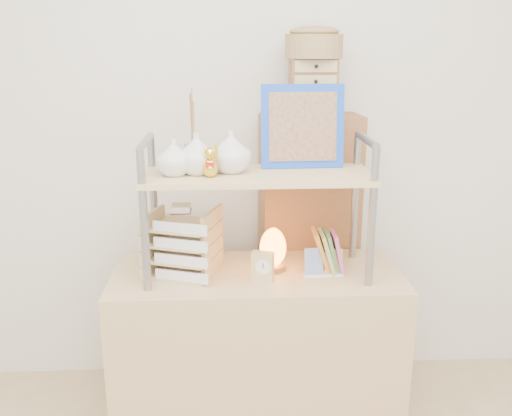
{
  "coord_description": "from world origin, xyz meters",
  "views": [
    {
      "loc": [
        -0.12,
        -0.99,
        1.68
      ],
      "look_at": [
        -0.0,
        1.2,
        1.03
      ],
      "focal_mm": 40.0,
      "sensor_mm": 36.0,
      "label": 1
    }
  ],
  "objects_px": {
    "letter_tray": "(183,247)",
    "salt_lamp": "(273,249)",
    "cabinet": "(307,256)",
    "desk": "(257,352)"
  },
  "relations": [
    {
      "from": "letter_tray",
      "to": "desk",
      "type": "bearing_deg",
      "value": 0.05
    },
    {
      "from": "salt_lamp",
      "to": "letter_tray",
      "type": "bearing_deg",
      "value": -176.09
    },
    {
      "from": "cabinet",
      "to": "salt_lamp",
      "type": "distance_m",
      "value": 0.43
    },
    {
      "from": "cabinet",
      "to": "salt_lamp",
      "type": "height_order",
      "value": "cabinet"
    },
    {
      "from": "salt_lamp",
      "to": "cabinet",
      "type": "bearing_deg",
      "value": 60.28
    },
    {
      "from": "desk",
      "to": "cabinet",
      "type": "height_order",
      "value": "cabinet"
    },
    {
      "from": "letter_tray",
      "to": "salt_lamp",
      "type": "relative_size",
      "value": 1.65
    },
    {
      "from": "letter_tray",
      "to": "salt_lamp",
      "type": "bearing_deg",
      "value": 3.91
    },
    {
      "from": "cabinet",
      "to": "salt_lamp",
      "type": "bearing_deg",
      "value": -123.75
    },
    {
      "from": "letter_tray",
      "to": "salt_lamp",
      "type": "distance_m",
      "value": 0.37
    }
  ]
}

